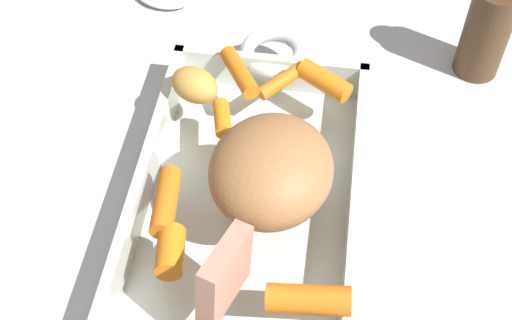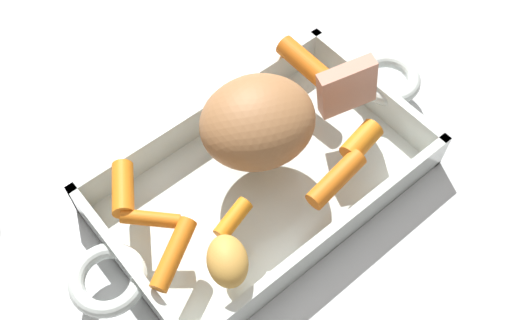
{
  "view_description": "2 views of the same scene",
  "coord_description": "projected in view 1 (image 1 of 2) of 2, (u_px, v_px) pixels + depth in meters",
  "views": [
    {
      "loc": [
        0.37,
        0.06,
        0.55
      ],
      "look_at": [
        0.0,
        0.01,
        0.08
      ],
      "focal_mm": 48.78,
      "sensor_mm": 36.0,
      "label": 1
    },
    {
      "loc": [
        -0.21,
        -0.24,
        0.55
      ],
      "look_at": [
        -0.02,
        -0.01,
        0.08
      ],
      "focal_mm": 41.46,
      "sensor_mm": 36.0,
      "label": 2
    }
  ],
  "objects": [
    {
      "name": "ground_plane",
      "position": [
        248.0,
        212.0,
        0.67
      ],
      "size": [
        1.85,
        1.85,
        0.0
      ],
      "primitive_type": "plane",
      "color": "silver"
    },
    {
      "name": "roasting_dish",
      "position": [
        247.0,
        202.0,
        0.65
      ],
      "size": [
        0.45,
        0.21,
        0.05
      ],
      "color": "silver",
      "rests_on": "ground_plane"
    },
    {
      "name": "pork_roast",
      "position": [
        271.0,
        170.0,
        0.59
      ],
      "size": [
        0.14,
        0.13,
        0.07
      ],
      "primitive_type": "ellipsoid",
      "rotation": [
        0.0,
        0.0,
        6.1
      ],
      "color": "#A56E42",
      "rests_on": "roasting_dish"
    },
    {
      "name": "roast_slice_thick",
      "position": [
        230.0,
        275.0,
        0.53
      ],
      "size": [
        0.07,
        0.04,
        0.07
      ],
      "primitive_type": "cube",
      "rotation": [
        0.14,
        0.0,
        4.39
      ],
      "color": "tan",
      "rests_on": "roasting_dish"
    },
    {
      "name": "baby_carrot_northeast",
      "position": [
        282.0,
        81.0,
        0.7
      ],
      "size": [
        0.05,
        0.05,
        0.02
      ],
      "primitive_type": "cylinder",
      "rotation": [
        1.48,
        0.0,
        3.95
      ],
      "color": "orange",
      "rests_on": "roasting_dish"
    },
    {
      "name": "baby_carrot_short",
      "position": [
        222.0,
        118.0,
        0.67
      ],
      "size": [
        0.05,
        0.03,
        0.02
      ],
      "primitive_type": "cylinder",
      "rotation": [
        1.66,
        0.0,
        4.96
      ],
      "color": "orange",
      "rests_on": "roasting_dish"
    },
    {
      "name": "baby_carrot_northwest",
      "position": [
        170.0,
        251.0,
        0.57
      ],
      "size": [
        0.05,
        0.03,
        0.03
      ],
      "primitive_type": "cylinder",
      "rotation": [
        1.48,
        0.0,
        1.72
      ],
      "color": "orange",
      "rests_on": "roasting_dish"
    },
    {
      "name": "baby_carrot_long",
      "position": [
        309.0,
        299.0,
        0.54
      ],
      "size": [
        0.03,
        0.07,
        0.03
      ],
      "primitive_type": "cylinder",
      "rotation": [
        1.49,
        0.0,
        3.19
      ],
      "color": "orange",
      "rests_on": "roasting_dish"
    },
    {
      "name": "baby_carrot_southeast",
      "position": [
        239.0,
        72.0,
        0.7
      ],
      "size": [
        0.07,
        0.05,
        0.02
      ],
      "primitive_type": "cylinder",
      "rotation": [
        1.48,
        0.0,
        2.09
      ],
      "color": "orange",
      "rests_on": "roasting_dish"
    },
    {
      "name": "baby_carrot_center_left",
      "position": [
        166.0,
        201.0,
        0.6
      ],
      "size": [
        0.07,
        0.03,
        0.03
      ],
      "primitive_type": "cylinder",
      "rotation": [
        1.67,
        0.0,
        4.81
      ],
      "color": "orange",
      "rests_on": "roasting_dish"
    },
    {
      "name": "baby_carrot_southwest",
      "position": [
        324.0,
        81.0,
        0.69
      ],
      "size": [
        0.05,
        0.06,
        0.02
      ],
      "primitive_type": "cylinder",
      "rotation": [
        1.61,
        0.0,
        2.59
      ],
      "color": "orange",
      "rests_on": "roasting_dish"
    },
    {
      "name": "potato_near_roast",
      "position": [
        195.0,
        85.0,
        0.68
      ],
      "size": [
        0.06,
        0.06,
        0.03
      ],
      "primitive_type": "ellipsoid",
      "rotation": [
        0.0,
        0.0,
        4.25
      ],
      "color": "gold",
      "rests_on": "roasting_dish"
    },
    {
      "name": "pepper_mill",
      "position": [
        489.0,
        25.0,
        0.74
      ],
      "size": [
        0.05,
        0.05,
        0.14
      ],
      "color": "#4C331E",
      "rests_on": "ground_plane"
    }
  ]
}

